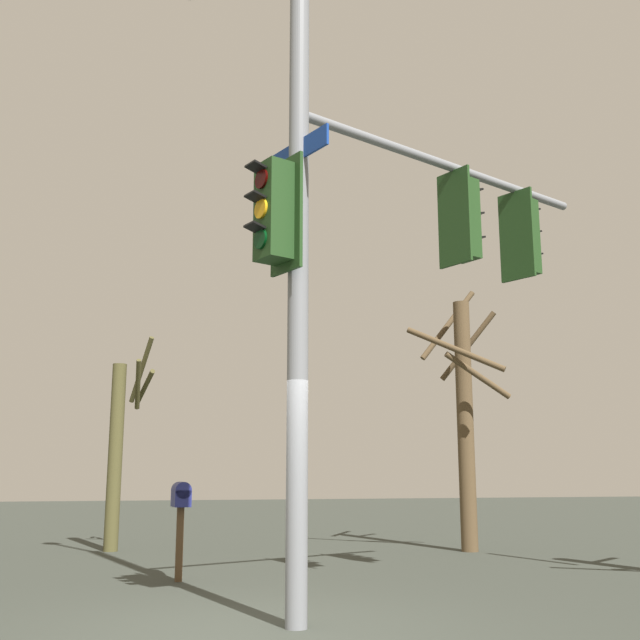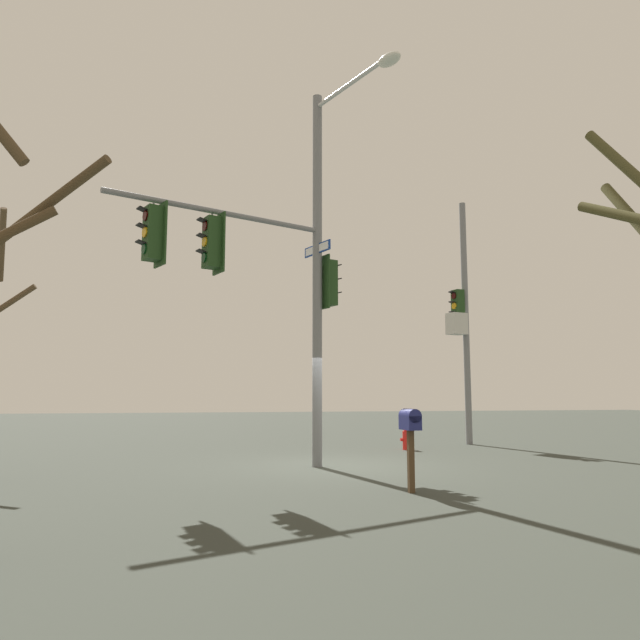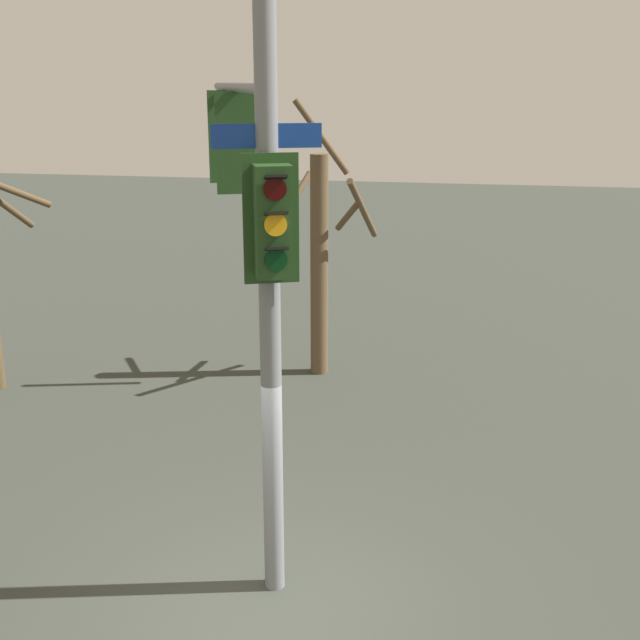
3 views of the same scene
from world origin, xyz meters
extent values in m
plane|color=#333730|center=(0.00, 0.00, 0.00)|extent=(80.00, 80.00, 0.00)
cylinder|color=slate|center=(-0.44, -0.05, 4.50)|extent=(0.23, 0.23, 8.99)
cylinder|color=slate|center=(-2.76, -1.05, 5.56)|extent=(4.69, 2.11, 0.12)
cube|color=#1E3D19|center=(-2.95, -1.13, 4.86)|extent=(0.41, 0.45, 1.10)
cube|color=#1E3D19|center=(-2.79, -1.06, 4.86)|extent=(0.25, 0.53, 1.30)
cylinder|color=#2F0403|center=(-3.10, -1.19, 5.20)|extent=(0.11, 0.22, 0.22)
cube|color=black|center=(-3.17, -1.22, 5.32)|extent=(0.23, 0.25, 0.06)
cylinder|color=#F2A814|center=(-3.10, -1.19, 4.86)|extent=(0.11, 0.22, 0.22)
cube|color=black|center=(-3.17, -1.22, 4.98)|extent=(0.23, 0.25, 0.06)
cylinder|color=black|center=(-3.10, -1.19, 4.52)|extent=(0.11, 0.22, 0.22)
cube|color=black|center=(-3.17, -1.22, 4.64)|extent=(0.23, 0.25, 0.06)
cylinder|color=slate|center=(-2.95, -1.13, 5.49)|extent=(0.04, 0.04, 0.15)
cube|color=#1E3D19|center=(-4.13, -1.64, 4.86)|extent=(0.43, 0.45, 1.10)
cube|color=#1E3D19|center=(-3.97, -1.56, 4.86)|extent=(0.28, 0.52, 1.30)
cylinder|color=#2F0403|center=(-4.28, -1.71, 5.20)|extent=(0.12, 0.21, 0.22)
cube|color=black|center=(-4.34, -1.74, 5.32)|extent=(0.24, 0.26, 0.06)
cylinder|color=#F2A814|center=(-4.28, -1.71, 4.86)|extent=(0.12, 0.21, 0.22)
cube|color=black|center=(-4.34, -1.74, 4.98)|extent=(0.24, 0.26, 0.06)
cylinder|color=black|center=(-4.28, -1.71, 4.52)|extent=(0.12, 0.21, 0.22)
cube|color=black|center=(-4.34, -1.74, 4.64)|extent=(0.24, 0.26, 0.06)
cylinder|color=slate|center=(-4.13, -1.64, 5.49)|extent=(0.04, 0.04, 0.15)
cube|color=#1E3D19|center=(-0.13, 0.08, 4.32)|extent=(0.41, 0.45, 1.10)
cube|color=#1E3D19|center=(-0.29, 0.02, 4.32)|extent=(0.25, 0.53, 1.30)
cylinder|color=#2F0403|center=(0.02, 0.15, 4.66)|extent=(0.11, 0.22, 0.22)
cube|color=black|center=(0.09, 0.17, 4.78)|extent=(0.23, 0.25, 0.06)
cylinder|color=#F2A814|center=(0.02, 0.15, 4.32)|extent=(0.11, 0.22, 0.22)
cube|color=black|center=(0.09, 0.17, 4.44)|extent=(0.23, 0.25, 0.06)
cylinder|color=black|center=(0.02, 0.15, 3.98)|extent=(0.11, 0.22, 0.22)
cube|color=black|center=(0.09, 0.17, 4.10)|extent=(0.23, 0.25, 0.06)
cube|color=navy|center=(-0.44, -0.05, 5.12)|extent=(0.43, 1.03, 0.24)
cube|color=white|center=(-0.46, -0.05, 5.12)|extent=(0.37, 0.93, 0.18)
cylinder|color=brown|center=(-5.54, -6.16, 3.47)|extent=(1.41, 0.13, 0.92)
cylinder|color=brown|center=(-7.61, -0.94, 2.17)|extent=(0.35, 0.35, 4.34)
cylinder|color=brown|center=(-7.16, -0.81, 4.67)|extent=(0.41, 1.04, 1.37)
cylinder|color=brown|center=(-7.91, -0.41, 3.17)|extent=(1.17, 0.74, 0.83)
cylinder|color=brown|center=(-7.49, -0.09, 3.34)|extent=(1.80, 0.37, 1.34)
cylinder|color=brown|center=(-7.90, -1.62, 3.21)|extent=(1.47, 0.72, 1.41)
camera|label=1|loc=(1.37, 7.92, 1.52)|focal=43.23mm
camera|label=2|loc=(-3.09, -13.55, 1.67)|focal=32.95mm
camera|label=3|loc=(7.44, 2.04, 5.63)|focal=45.31mm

